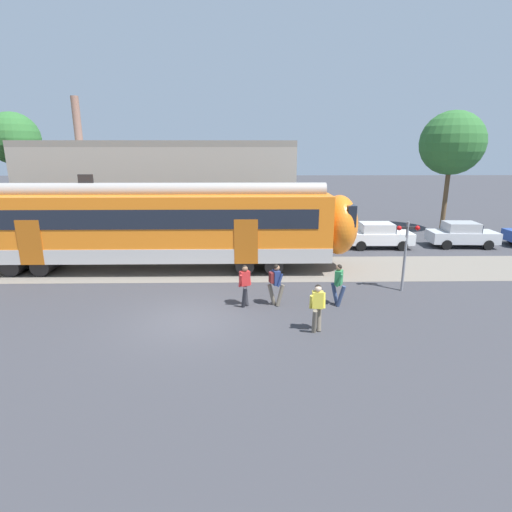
{
  "coord_description": "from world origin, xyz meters",
  "views": [
    {
      "loc": [
        2.12,
        -13.14,
        5.9
      ],
      "look_at": [
        2.41,
        2.84,
        1.6
      ],
      "focal_mm": 28.0,
      "sensor_mm": 36.0,
      "label": 1
    }
  ],
  "objects_px": {
    "pedestrian_navy": "(276,281)",
    "pedestrian_green": "(338,282)",
    "pedestrian_red": "(245,282)",
    "parked_car_white": "(378,235)",
    "pedestrian_yellow": "(317,305)",
    "parked_car_silver": "(462,234)",
    "crossing_signal": "(406,245)"
  },
  "relations": [
    {
      "from": "pedestrian_navy",
      "to": "pedestrian_green",
      "type": "relative_size",
      "value": 1.0
    },
    {
      "from": "pedestrian_green",
      "to": "parked_car_silver",
      "type": "xyz_separation_m",
      "value": [
        9.76,
        9.47,
        -0.18
      ]
    },
    {
      "from": "parked_car_white",
      "to": "pedestrian_navy",
      "type": "bearing_deg",
      "value": -126.6
    },
    {
      "from": "pedestrian_navy",
      "to": "crossing_signal",
      "type": "bearing_deg",
      "value": 15.83
    },
    {
      "from": "pedestrian_navy",
      "to": "crossing_signal",
      "type": "distance_m",
      "value": 5.86
    },
    {
      "from": "pedestrian_yellow",
      "to": "pedestrian_green",
      "type": "bearing_deg",
      "value": 62.54
    },
    {
      "from": "pedestrian_green",
      "to": "parked_car_white",
      "type": "bearing_deg",
      "value": 64.34
    },
    {
      "from": "pedestrian_red",
      "to": "pedestrian_yellow",
      "type": "bearing_deg",
      "value": -43.56
    },
    {
      "from": "parked_car_silver",
      "to": "crossing_signal",
      "type": "relative_size",
      "value": 1.36
    },
    {
      "from": "pedestrian_yellow",
      "to": "pedestrian_red",
      "type": "bearing_deg",
      "value": 136.44
    },
    {
      "from": "pedestrian_yellow",
      "to": "crossing_signal",
      "type": "xyz_separation_m",
      "value": [
        4.33,
        3.91,
        1.05
      ]
    },
    {
      "from": "parked_car_white",
      "to": "parked_car_silver",
      "type": "relative_size",
      "value": 0.99
    },
    {
      "from": "pedestrian_red",
      "to": "pedestrian_yellow",
      "type": "height_order",
      "value": "same"
    },
    {
      "from": "pedestrian_green",
      "to": "parked_car_silver",
      "type": "distance_m",
      "value": 13.6
    },
    {
      "from": "pedestrian_navy",
      "to": "parked_car_silver",
      "type": "bearing_deg",
      "value": 37.79
    },
    {
      "from": "pedestrian_navy",
      "to": "pedestrian_green",
      "type": "xyz_separation_m",
      "value": [
        2.42,
        -0.03,
        -0.03
      ]
    },
    {
      "from": "pedestrian_green",
      "to": "crossing_signal",
      "type": "height_order",
      "value": "crossing_signal"
    },
    {
      "from": "pedestrian_yellow",
      "to": "parked_car_white",
      "type": "distance_m",
      "value": 12.93
    },
    {
      "from": "pedestrian_green",
      "to": "parked_car_silver",
      "type": "bearing_deg",
      "value": 44.15
    },
    {
      "from": "pedestrian_red",
      "to": "parked_car_white",
      "type": "bearing_deg",
      "value": 49.1
    },
    {
      "from": "pedestrian_yellow",
      "to": "parked_car_silver",
      "type": "relative_size",
      "value": 0.41
    },
    {
      "from": "parked_car_white",
      "to": "crossing_signal",
      "type": "height_order",
      "value": "crossing_signal"
    },
    {
      "from": "pedestrian_red",
      "to": "parked_car_silver",
      "type": "height_order",
      "value": "pedestrian_red"
    },
    {
      "from": "pedestrian_green",
      "to": "parked_car_silver",
      "type": "height_order",
      "value": "pedestrian_green"
    },
    {
      "from": "pedestrian_red",
      "to": "crossing_signal",
      "type": "height_order",
      "value": "crossing_signal"
    },
    {
      "from": "pedestrian_yellow",
      "to": "crossing_signal",
      "type": "distance_m",
      "value": 5.93
    },
    {
      "from": "pedestrian_yellow",
      "to": "parked_car_white",
      "type": "height_order",
      "value": "pedestrian_yellow"
    },
    {
      "from": "pedestrian_navy",
      "to": "crossing_signal",
      "type": "height_order",
      "value": "crossing_signal"
    },
    {
      "from": "parked_car_silver",
      "to": "crossing_signal",
      "type": "distance_m",
      "value": 10.36
    },
    {
      "from": "pedestrian_red",
      "to": "parked_car_white",
      "type": "distance_m",
      "value": 12.35
    },
    {
      "from": "pedestrian_yellow",
      "to": "parked_car_silver",
      "type": "distance_m",
      "value": 16.08
    },
    {
      "from": "pedestrian_green",
      "to": "crossing_signal",
      "type": "relative_size",
      "value": 0.56
    }
  ]
}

